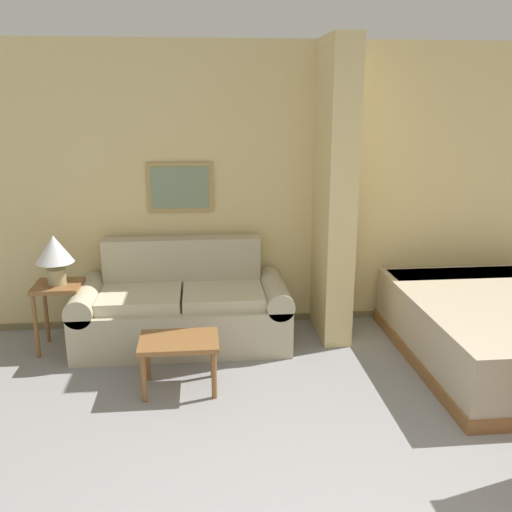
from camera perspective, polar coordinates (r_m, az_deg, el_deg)
wall_back at (r=5.36m, az=2.61°, el=6.83°), size 7.42×0.16×2.60m
wall_partition_pillar at (r=5.04m, az=7.84°, el=6.22°), size 0.24×0.70×2.60m
couch at (r=5.10m, az=-7.32°, el=-5.18°), size 1.86×0.84×0.88m
coffee_table at (r=4.28m, az=-7.70°, el=-8.98°), size 0.58×0.41×0.40m
side_table at (r=5.14m, az=-19.13°, el=-3.92°), size 0.39×0.39×0.59m
table_lamp at (r=5.03m, az=-19.52°, el=0.34°), size 0.31×0.31×0.42m
bed at (r=5.15m, az=23.79°, el=-6.76°), size 1.62×2.05×0.52m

